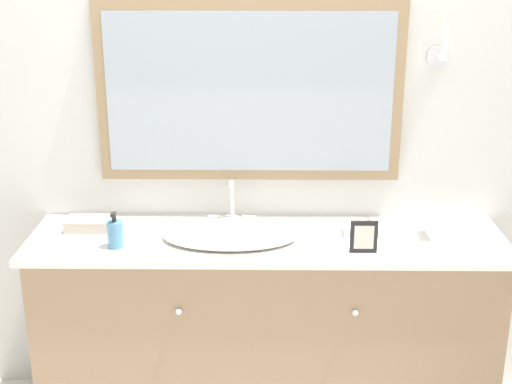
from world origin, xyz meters
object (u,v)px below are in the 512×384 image
at_px(sink_basin, 230,234).
at_px(appliance_box, 453,225).
at_px(soap_bottle, 115,234).
at_px(picture_frame, 364,237).

bearing_deg(sink_basin, appliance_box, 2.04).
bearing_deg(soap_bottle, appliance_box, 5.20).
xyz_separation_m(soap_bottle, appliance_box, (1.39, 0.13, -0.00)).
height_order(sink_basin, picture_frame, sink_basin).
bearing_deg(picture_frame, soap_bottle, 177.65).
relative_size(sink_basin, soap_bottle, 3.65).
bearing_deg(sink_basin, soap_bottle, -168.51).
xyz_separation_m(appliance_box, picture_frame, (-0.39, -0.17, 0.01)).
bearing_deg(soap_bottle, picture_frame, -2.35).
bearing_deg(soap_bottle, sink_basin, 11.49).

